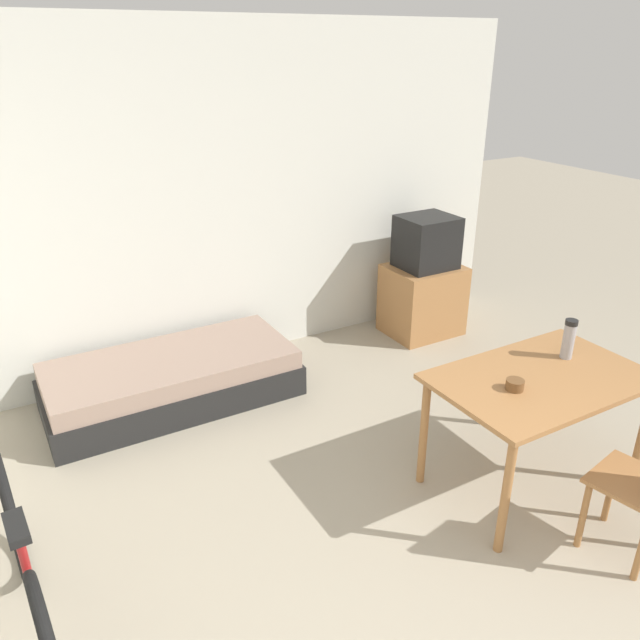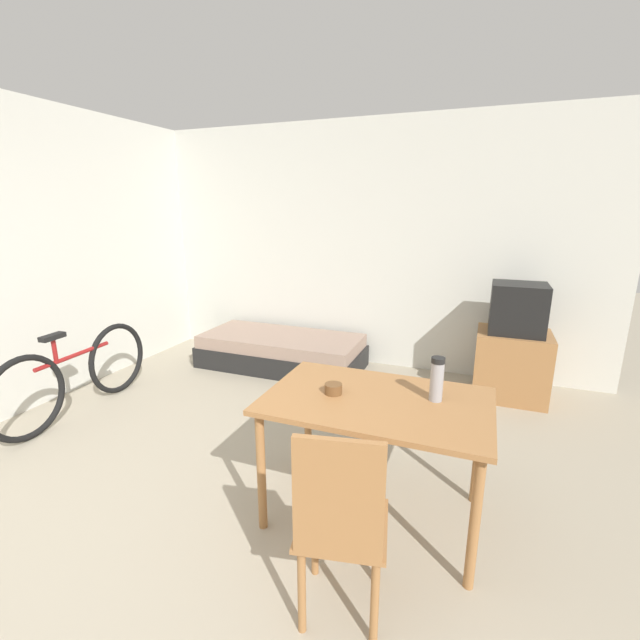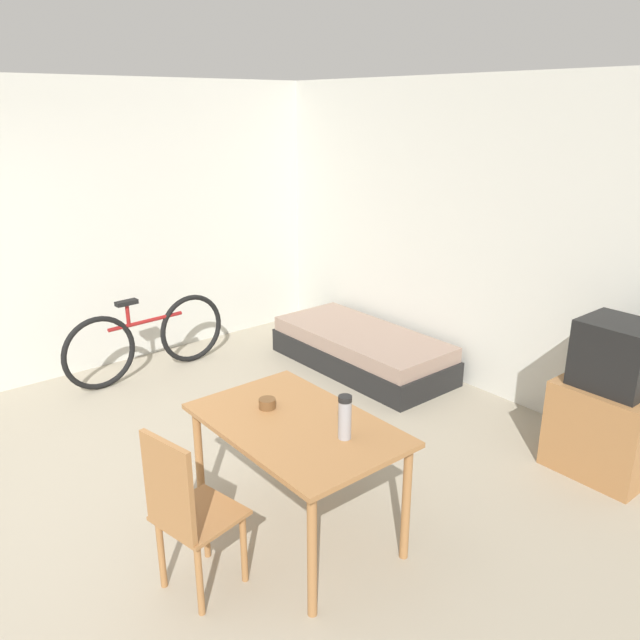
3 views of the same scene
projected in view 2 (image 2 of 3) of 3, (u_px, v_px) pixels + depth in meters
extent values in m
cube|color=silver|center=(349.00, 246.00, 4.86)|extent=(5.57, 0.06, 2.70)
cube|color=silver|center=(45.00, 256.00, 3.91)|extent=(0.06, 4.83, 2.70)
cube|color=black|center=(282.00, 356.00, 4.92)|extent=(1.85, 0.83, 0.23)
cube|color=gray|center=(281.00, 341.00, 4.88)|extent=(1.79, 0.80, 0.14)
cube|color=#9E6B3D|center=(511.00, 365.00, 4.08)|extent=(0.65, 0.53, 0.65)
cube|color=black|center=(518.00, 308.00, 3.94)|extent=(0.48, 0.42, 0.46)
cube|color=black|center=(519.00, 313.00, 3.75)|extent=(0.39, 0.01, 0.36)
cube|color=#9E6B3D|center=(377.00, 401.00, 2.39)|extent=(1.24, 0.79, 0.03)
cylinder|color=#9E6B3D|center=(261.00, 472.00, 2.37)|extent=(0.05, 0.05, 0.72)
cylinder|color=#9E6B3D|center=(475.00, 524.00, 1.98)|extent=(0.05, 0.05, 0.72)
cylinder|color=#9E6B3D|center=(308.00, 418.00, 2.98)|extent=(0.05, 0.05, 0.72)
cylinder|color=#9E6B3D|center=(478.00, 450.00, 2.59)|extent=(0.05, 0.05, 0.72)
cube|color=#9E6B3D|center=(343.00, 525.00, 1.87)|extent=(0.46, 0.46, 0.02)
cube|color=#9E6B3D|center=(338.00, 499.00, 1.63)|extent=(0.35, 0.10, 0.51)
cylinder|color=#9E6B3D|center=(378.00, 545.00, 2.05)|extent=(0.04, 0.04, 0.43)
cylinder|color=#9E6B3D|center=(315.00, 537.00, 2.10)|extent=(0.04, 0.04, 0.43)
cylinder|color=#9E6B3D|center=(375.00, 601.00, 1.76)|extent=(0.04, 0.04, 0.43)
cylinder|color=#9E6B3D|center=(302.00, 590.00, 1.81)|extent=(0.04, 0.04, 0.43)
torus|color=black|center=(118.00, 358.00, 4.20)|extent=(0.09, 0.69, 0.69)
torus|color=black|center=(26.00, 398.00, 3.32)|extent=(0.09, 0.69, 0.69)
cylinder|color=maroon|center=(74.00, 356.00, 3.71)|extent=(0.08, 0.75, 0.04)
cylinder|color=maroon|center=(55.00, 351.00, 3.53)|extent=(0.04, 0.04, 0.20)
cube|color=black|center=(52.00, 337.00, 3.50)|extent=(0.09, 0.20, 0.04)
cylinder|color=#99999E|center=(437.00, 379.00, 2.33)|extent=(0.07, 0.07, 0.25)
cylinder|color=black|center=(438.00, 360.00, 2.30)|extent=(0.07, 0.07, 0.03)
cylinder|color=brown|center=(333.00, 389.00, 2.44)|extent=(0.10, 0.10, 0.06)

